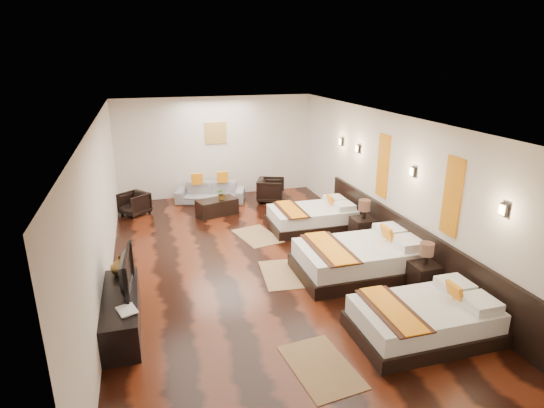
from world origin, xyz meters
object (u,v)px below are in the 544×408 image
object	(u,v)px
tv_console	(122,312)
figurine	(120,265)
table_plant	(222,194)
tv	(121,272)
coffee_table	(217,207)
nightstand_a	(424,274)
sofa	(210,193)
book	(118,313)
armchair_left	(134,204)
nightstand_b	(363,227)
bed_mid	(361,258)
bed_near	(425,319)
bed_far	(313,217)
armchair_right	(271,190)

from	to	relation	value
tv_console	figurine	xyz separation A→B (m)	(0.00, 0.70, 0.43)
table_plant	tv	bearing A→B (deg)	-117.40
coffee_table	figurine	bearing A→B (deg)	-119.34
nightstand_a	sofa	distance (m)	6.50
book	armchair_left	bearing A→B (deg)	88.18
figurine	sofa	distance (m)	5.42
nightstand_b	coffee_table	world-z (taller)	nightstand_b
figurine	coffee_table	bearing A→B (deg)	60.66
tv	table_plant	bearing A→B (deg)	-23.47
bed_mid	figurine	distance (m)	4.22
tv_console	nightstand_b	bearing A→B (deg)	21.98
nightstand_b	table_plant	world-z (taller)	nightstand_b
tv_console	table_plant	xyz separation A→B (m)	(2.32, 4.55, 0.28)
book	figurine	world-z (taller)	figurine
bed_near	bed_far	world-z (taller)	bed_near
armchair_right	book	bearing A→B (deg)	169.11
tv	book	bearing A→B (deg)	179.73
armchair_left	coffee_table	size ratio (longest dim) A/B	0.63
tv_console	table_plant	distance (m)	5.12
bed_far	tv	world-z (taller)	tv
tv	armchair_left	xyz separation A→B (m)	(0.13, 5.00, -0.55)
armchair_right	coffee_table	size ratio (longest dim) A/B	0.71
nightstand_b	sofa	bearing A→B (deg)	127.05
nightstand_b	tv_console	size ratio (longest dim) A/B	0.52
armchair_right	coffee_table	world-z (taller)	armchair_right
tv	armchair_left	distance (m)	5.04
bed_near	tv	world-z (taller)	tv
armchair_right	figurine	bearing A→B (deg)	162.65
figurine	table_plant	size ratio (longest dim) A/B	1.05
tv	table_plant	xyz separation A→B (m)	(2.27, 4.38, -0.29)
sofa	coffee_table	size ratio (longest dim) A/B	1.84
bed_mid	armchair_left	world-z (taller)	bed_mid
nightstand_a	coffee_table	xyz separation A→B (m)	(-2.76, 4.84, -0.11)
bed_far	tv	xyz separation A→B (m)	(-4.15, -2.88, 0.58)
bed_near	nightstand_a	xyz separation A→B (m)	(0.75, 1.14, 0.05)
coffee_table	book	bearing A→B (deg)	-113.23
bed_mid	tv_console	size ratio (longest dim) A/B	1.29
coffee_table	sofa	bearing A→B (deg)	90.00
book	armchair_left	xyz separation A→B (m)	(0.18, 5.68, -0.28)
nightstand_b	figurine	world-z (taller)	nightstand_b
armchair_right	bed_far	bearing A→B (deg)	-147.17
sofa	armchair_right	distance (m)	1.66
book	figurine	distance (m)	1.21
armchair_left	book	bearing A→B (deg)	-39.42
sofa	coffee_table	world-z (taller)	sofa
nightstand_a	tv_console	size ratio (longest dim) A/B	0.49
bed_far	nightstand_a	size ratio (longest dim) A/B	2.25
tv	table_plant	size ratio (longest dim) A/B	3.34
bed_near	table_plant	xyz separation A→B (m)	(-1.88, 5.94, 0.29)
bed_mid	nightstand_a	xyz separation A→B (m)	(0.75, -0.87, 0.01)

